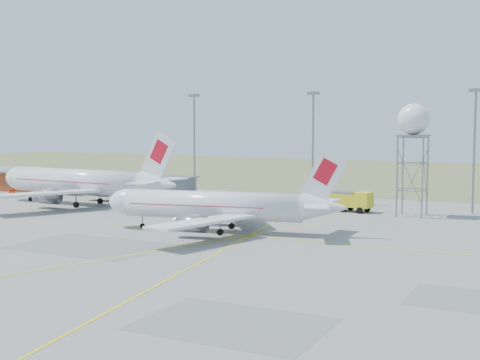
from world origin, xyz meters
The scene contains 12 objects.
ground centered at (0.00, 0.00, 0.00)m, with size 400.00×400.00×0.00m, color gray.
grass_strip centered at (0.00, 140.00, 0.01)m, with size 400.00×120.00×0.03m, color #5A6437.
building_orange centered at (-75.00, 62.00, 2.17)m, with size 33.00×12.00×4.30m.
building_grey centered at (-45.00, 64.00, 1.97)m, with size 19.00×10.00×3.90m.
mast_a centered at (-35.00, 66.00, 12.07)m, with size 2.20×0.50×20.50m.
mast_b centered at (-10.00, 66.00, 12.07)m, with size 2.20×0.50×20.50m.
mast_c centered at (18.00, 66.00, 12.07)m, with size 2.20×0.50×20.50m.
airliner_main centered at (-11.13, 31.30, 3.55)m, with size 33.92×32.54×11.58m.
airliner_far centered at (-46.79, 45.77, 4.14)m, with size 39.68×38.54×13.50m.
radar_tower centered at (9.72, 58.29, 10.08)m, with size 4.96×4.96×17.97m.
fire_truck centered at (-1.08, 59.26, 1.64)m, with size 8.90×4.49×3.42m.
baggage_tug centered at (-67.84, 49.84, 0.58)m, with size 2.40×2.35×1.54m.
Camera 1 is at (32.40, -48.80, 15.35)m, focal length 50.00 mm.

